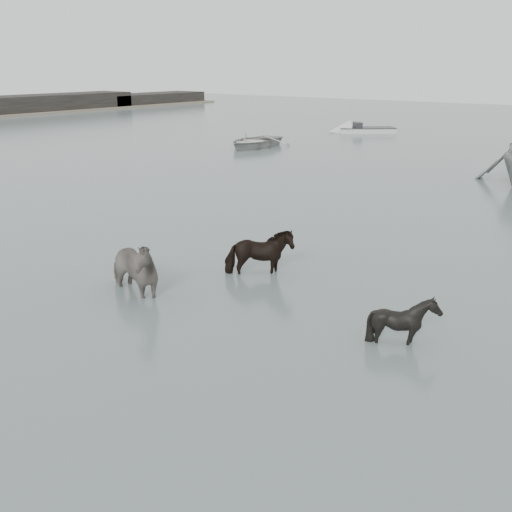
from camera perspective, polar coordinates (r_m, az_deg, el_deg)
name	(u,v)px	position (r m, az deg, el deg)	size (l,w,h in m)	color
ground	(261,329)	(12.29, 0.49, -6.55)	(140.00, 140.00, 0.00)	#4D5C58
pony_pinto	(129,257)	(14.11, -11.21, -0.09)	(0.91, 2.00, 1.69)	black
pony_dark	(260,248)	(15.12, 0.34, 0.75)	(1.36, 1.16, 1.37)	black
pony_black	(404,314)	(11.81, 13.04, -5.03)	(0.92, 1.04, 1.14)	black
rowboat_lead	(254,139)	(38.52, -0.17, 10.33)	(3.22, 4.51, 0.93)	#B4B4AF
skiff_outer	(367,127)	(47.20, 9.81, 11.19)	(5.47, 1.60, 0.75)	beige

